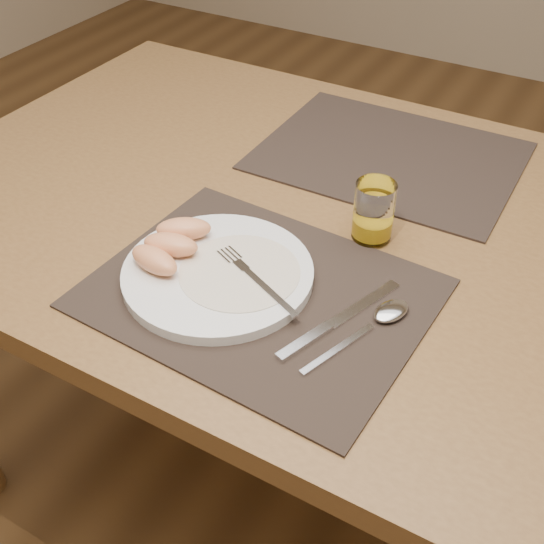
{
  "coord_description": "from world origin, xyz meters",
  "views": [
    {
      "loc": [
        0.38,
        -0.82,
        1.38
      ],
      "look_at": [
        0.02,
        -0.19,
        0.77
      ],
      "focal_mm": 45.0,
      "sensor_mm": 36.0,
      "label": 1
    }
  ],
  "objects_px": {
    "placemat_near": "(259,293)",
    "knife": "(330,325)",
    "table": "(320,254)",
    "juice_glass": "(373,214)",
    "placemat_far": "(389,156)",
    "plate": "(218,274)",
    "fork": "(251,275)",
    "spoon": "(383,316)"
  },
  "relations": [
    {
      "from": "placemat_near",
      "to": "knife",
      "type": "distance_m",
      "value": 0.12
    },
    {
      "from": "table",
      "to": "juice_glass",
      "type": "height_order",
      "value": "juice_glass"
    },
    {
      "from": "table",
      "to": "placemat_near",
      "type": "relative_size",
      "value": 3.11
    },
    {
      "from": "placemat_near",
      "to": "juice_glass",
      "type": "xyz_separation_m",
      "value": [
        0.08,
        0.2,
        0.04
      ]
    },
    {
      "from": "placemat_near",
      "to": "placemat_far",
      "type": "height_order",
      "value": "same"
    },
    {
      "from": "plate",
      "to": "juice_glass",
      "type": "relative_size",
      "value": 2.93
    },
    {
      "from": "fork",
      "to": "plate",
      "type": "bearing_deg",
      "value": -167.69
    },
    {
      "from": "plate",
      "to": "table",
      "type": "bearing_deg",
      "value": 76.7
    },
    {
      "from": "placemat_near",
      "to": "table",
      "type": "bearing_deg",
      "value": 93.52
    },
    {
      "from": "table",
      "to": "knife",
      "type": "xyz_separation_m",
      "value": [
        0.13,
        -0.23,
        0.09
      ]
    },
    {
      "from": "placemat_far",
      "to": "spoon",
      "type": "relative_size",
      "value": 2.4
    },
    {
      "from": "plate",
      "to": "fork",
      "type": "distance_m",
      "value": 0.05
    },
    {
      "from": "fork",
      "to": "spoon",
      "type": "relative_size",
      "value": 0.88
    },
    {
      "from": "placemat_near",
      "to": "plate",
      "type": "xyz_separation_m",
      "value": [
        -0.07,
        -0.0,
        0.01
      ]
    },
    {
      "from": "table",
      "to": "knife",
      "type": "bearing_deg",
      "value": -61.13
    },
    {
      "from": "fork",
      "to": "knife",
      "type": "bearing_deg",
      "value": -8.87
    },
    {
      "from": "placemat_far",
      "to": "juice_glass",
      "type": "xyz_separation_m",
      "value": [
        0.07,
        -0.24,
        0.04
      ]
    },
    {
      "from": "placemat_near",
      "to": "plate",
      "type": "distance_m",
      "value": 0.07
    },
    {
      "from": "plate",
      "to": "fork",
      "type": "bearing_deg",
      "value": 12.31
    },
    {
      "from": "placemat_far",
      "to": "placemat_near",
      "type": "bearing_deg",
      "value": -91.56
    },
    {
      "from": "knife",
      "to": "spoon",
      "type": "height_order",
      "value": "spoon"
    },
    {
      "from": "fork",
      "to": "table",
      "type": "bearing_deg",
      "value": 88.79
    },
    {
      "from": "placemat_far",
      "to": "knife",
      "type": "height_order",
      "value": "knife"
    },
    {
      "from": "plate",
      "to": "knife",
      "type": "distance_m",
      "value": 0.18
    },
    {
      "from": "placemat_far",
      "to": "juice_glass",
      "type": "distance_m",
      "value": 0.26
    },
    {
      "from": "placemat_far",
      "to": "knife",
      "type": "distance_m",
      "value": 0.46
    },
    {
      "from": "juice_glass",
      "to": "plate",
      "type": "bearing_deg",
      "value": -126.53
    },
    {
      "from": "table",
      "to": "placemat_near",
      "type": "height_order",
      "value": "placemat_near"
    },
    {
      "from": "placemat_far",
      "to": "plate",
      "type": "height_order",
      "value": "plate"
    },
    {
      "from": "placemat_near",
      "to": "knife",
      "type": "height_order",
      "value": "knife"
    },
    {
      "from": "table",
      "to": "placemat_far",
      "type": "height_order",
      "value": "placemat_far"
    },
    {
      "from": "table",
      "to": "plate",
      "type": "xyz_separation_m",
      "value": [
        -0.05,
        -0.22,
        0.1
      ]
    },
    {
      "from": "fork",
      "to": "spoon",
      "type": "xyz_separation_m",
      "value": [
        0.19,
        0.03,
        -0.01
      ]
    },
    {
      "from": "plate",
      "to": "knife",
      "type": "relative_size",
      "value": 1.27
    },
    {
      "from": "table",
      "to": "plate",
      "type": "bearing_deg",
      "value": -103.3
    },
    {
      "from": "juice_glass",
      "to": "spoon",
      "type": "bearing_deg",
      "value": -61.68
    },
    {
      "from": "spoon",
      "to": "juice_glass",
      "type": "distance_m",
      "value": 0.19
    },
    {
      "from": "placemat_near",
      "to": "placemat_far",
      "type": "xyz_separation_m",
      "value": [
        0.01,
        0.44,
        0.0
      ]
    },
    {
      "from": "juice_glass",
      "to": "fork",
      "type": "bearing_deg",
      "value": -117.79
    },
    {
      "from": "table",
      "to": "fork",
      "type": "height_order",
      "value": "fork"
    },
    {
      "from": "table",
      "to": "juice_glass",
      "type": "distance_m",
      "value": 0.16
    },
    {
      "from": "plate",
      "to": "spoon",
      "type": "bearing_deg",
      "value": 8.86
    }
  ]
}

